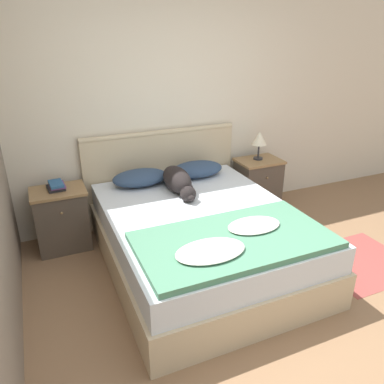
{
  "coord_description": "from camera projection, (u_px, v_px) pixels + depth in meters",
  "views": [
    {
      "loc": [
        -1.28,
        -1.72,
        2.05
      ],
      "look_at": [
        -0.02,
        1.2,
        0.66
      ],
      "focal_mm": 35.0,
      "sensor_mm": 36.0,
      "label": 1
    }
  ],
  "objects": [
    {
      "name": "nightstand_left",
      "position": [
        62.0,
        219.0,
        3.72
      ],
      "size": [
        0.52,
        0.4,
        0.63
      ],
      "color": "#4C4238",
      "rests_on": "ground_plane"
    },
    {
      "name": "quilt",
      "position": [
        233.0,
        240.0,
        2.81
      ],
      "size": [
        1.48,
        0.8,
        0.09
      ],
      "color": "#4C8466",
      "rests_on": "bed"
    },
    {
      "name": "book_stack",
      "position": [
        56.0,
        186.0,
        3.6
      ],
      "size": [
        0.18,
        0.23,
        0.07
      ],
      "color": "#232328",
      "rests_on": "nightstand_left"
    },
    {
      "name": "nightstand_right",
      "position": [
        257.0,
        184.0,
        4.55
      ],
      "size": [
        0.52,
        0.4,
        0.63
      ],
      "color": "#4C4238",
      "rests_on": "ground_plane"
    },
    {
      "name": "bed",
      "position": [
        201.0,
        239.0,
        3.45
      ],
      "size": [
        1.66,
        2.09,
        0.56
      ],
      "color": "#C6B28E",
      "rests_on": "ground_plane"
    },
    {
      "name": "ground_plane",
      "position": [
        259.0,
        335.0,
        2.73
      ],
      "size": [
        16.0,
        16.0,
        0.0
      ],
      "primitive_type": "plane",
      "color": "#896647"
    },
    {
      "name": "pillow_left",
      "position": [
        140.0,
        178.0,
        3.87
      ],
      "size": [
        0.58,
        0.37,
        0.16
      ],
      "color": "navy",
      "rests_on": "bed"
    },
    {
      "name": "dog",
      "position": [
        178.0,
        181.0,
        3.69
      ],
      "size": [
        0.24,
        0.71,
        0.24
      ],
      "color": "black",
      "rests_on": "bed"
    },
    {
      "name": "headboard",
      "position": [
        162.0,
        174.0,
        4.24
      ],
      "size": [
        1.74,
        0.06,
        1.05
      ],
      "color": "#C6B28E",
      "rests_on": "ground_plane"
    },
    {
      "name": "wall_back",
      "position": [
        159.0,
        108.0,
        4.01
      ],
      "size": [
        9.0,
        0.06,
        2.55
      ],
      "color": "beige",
      "rests_on": "ground_plane"
    },
    {
      "name": "table_lamp",
      "position": [
        259.0,
        139.0,
        4.35
      ],
      "size": [
        0.18,
        0.18,
        0.33
      ],
      "color": "#2D2D33",
      "rests_on": "nightstand_right"
    },
    {
      "name": "rug",
      "position": [
        360.0,
        261.0,
        3.59
      ],
      "size": [
        0.9,
        0.82,
        0.0
      ],
      "color": "#93423D",
      "rests_on": "ground_plane"
    },
    {
      "name": "pillow_right",
      "position": [
        197.0,
        169.0,
        4.1
      ],
      "size": [
        0.58,
        0.37,
        0.16
      ],
      "color": "navy",
      "rests_on": "bed"
    }
  ]
}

